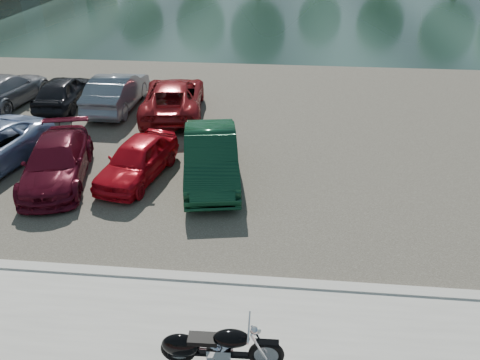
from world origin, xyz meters
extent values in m
plane|color=#595447|center=(0.00, 0.00, 0.00)|extent=(200.00, 200.00, 0.00)
cube|color=#AFACA4|center=(0.00, 2.00, 0.07)|extent=(60.00, 0.30, 0.14)
cube|color=#3F3B33|center=(0.00, 11.00, 0.02)|extent=(60.00, 18.00, 0.04)
cube|color=#182C28|center=(0.00, 40.00, 0.00)|extent=(120.00, 40.00, 0.00)
torus|color=black|center=(1.05, -0.33, 0.44)|extent=(0.68, 0.14, 0.68)
torus|color=black|center=(-0.60, -0.37, 0.44)|extent=(0.68, 0.14, 0.68)
cylinder|color=#B2B2B7|center=(1.05, -0.33, 0.44)|extent=(0.46, 0.07, 0.46)
cylinder|color=#B2B2B7|center=(-0.60, -0.37, 0.44)|extent=(0.46, 0.07, 0.46)
cylinder|color=silver|center=(0.92, -0.43, 0.74)|extent=(0.33, 0.06, 0.63)
cylinder|color=silver|center=(0.91, -0.23, 0.74)|extent=(0.33, 0.06, 0.63)
cylinder|color=silver|center=(0.72, -0.34, 1.13)|extent=(0.06, 0.75, 0.04)
sphere|color=silver|center=(0.82, -0.34, 1.05)|extent=(0.16, 0.16, 0.16)
sphere|color=silver|center=(0.89, -0.33, 1.05)|extent=(0.11, 0.11, 0.11)
cube|color=black|center=(1.05, -0.33, 0.75)|extent=(0.45, 0.15, 0.06)
cube|color=black|center=(0.23, -0.35, 0.38)|extent=(1.20, 0.13, 0.08)
cube|color=silver|center=(0.18, -0.35, 0.45)|extent=(0.46, 0.33, 0.34)
cylinder|color=silver|center=(0.28, -0.35, 0.65)|extent=(0.25, 0.19, 0.27)
cylinder|color=silver|center=(0.08, -0.36, 0.65)|extent=(0.25, 0.19, 0.27)
ellipsoid|color=black|center=(0.41, -0.35, 0.82)|extent=(0.69, 0.38, 0.32)
cube|color=black|center=(-0.12, -0.36, 0.76)|extent=(0.56, 0.29, 0.10)
ellipsoid|color=black|center=(-0.55, -0.37, 0.56)|extent=(0.74, 0.36, 0.50)
cube|color=black|center=(-0.60, -0.37, 0.49)|extent=(0.40, 0.19, 0.30)
cylinder|color=silver|center=(-0.13, -0.20, 0.32)|extent=(1.10, 0.12, 0.09)
cylinder|color=silver|center=(-0.13, -0.20, 0.40)|extent=(1.10, 0.12, 0.09)
imported|color=#4F0B1A|center=(-5.92, 6.26, 0.69)|extent=(2.83, 4.80, 1.30)
imported|color=red|center=(-3.42, 6.67, 0.68)|extent=(2.25, 3.98, 1.28)
imported|color=#103B23|center=(-1.05, 6.83, 0.81)|extent=(2.40, 4.90, 1.54)
imported|color=gray|center=(-11.11, 12.68, 0.71)|extent=(2.45, 4.84, 1.35)
imported|color=black|center=(-8.45, 12.64, 0.72)|extent=(1.71, 4.03, 1.36)
imported|color=slate|center=(-6.05, 12.64, 0.80)|extent=(1.67, 4.64, 1.52)
imported|color=maroon|center=(-3.46, 12.22, 0.77)|extent=(3.07, 5.51, 1.46)
camera|label=1|loc=(1.13, -6.25, 7.59)|focal=35.00mm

